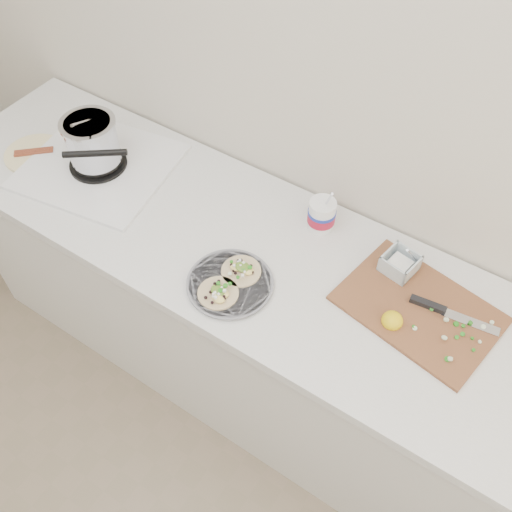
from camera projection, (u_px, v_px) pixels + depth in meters
The scene contains 6 objects.
counter at pixel (250, 317), 2.21m from camera, with size 2.44×0.66×0.90m.
stove at pixel (95, 151), 2.02m from camera, with size 0.58×0.55×0.25m.
taco_plate at pixel (230, 282), 1.74m from camera, with size 0.27×0.27×0.04m.
tub at pixel (323, 213), 1.86m from camera, with size 0.09×0.09×0.21m.
cutboard at pixel (419, 303), 1.69m from camera, with size 0.50×0.39×0.07m.
bacon_plate at pixel (34, 154), 2.13m from camera, with size 0.22×0.22×0.02m.
Camera 1 is at (0.68, 0.43, 2.32)m, focal length 40.00 mm.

